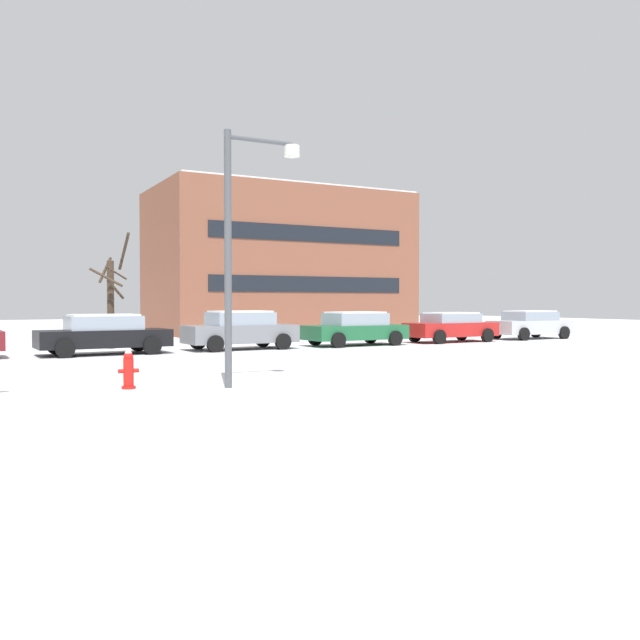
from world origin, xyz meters
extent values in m
plane|color=white|center=(0.00, 0.00, 0.00)|extent=(120.00, 120.00, 0.00)
cube|color=silver|center=(0.00, 3.85, 0.00)|extent=(80.00, 9.70, 0.00)
cylinder|color=red|center=(1.70, -0.88, 0.03)|extent=(0.30, 0.30, 0.06)
cylinder|color=red|center=(1.70, -0.88, 0.36)|extent=(0.22, 0.22, 0.60)
sphere|color=red|center=(1.70, -0.88, 0.70)|extent=(0.21, 0.21, 0.21)
cylinder|color=red|center=(1.54, -0.88, 0.39)|extent=(0.12, 0.09, 0.09)
cylinder|color=red|center=(1.86, -0.88, 0.39)|extent=(0.12, 0.09, 0.09)
sphere|color=white|center=(1.70, -0.88, 0.76)|extent=(0.15, 0.15, 0.15)
cylinder|color=#4C4F54|center=(3.67, -1.73, 2.81)|extent=(0.16, 0.16, 5.62)
cylinder|color=#4C4F54|center=(4.44, -1.73, 5.47)|extent=(1.55, 0.10, 0.10)
cylinder|color=silver|center=(5.22, -1.73, 5.32)|extent=(0.36, 0.36, 0.25)
cube|color=black|center=(3.02, 9.16, 0.58)|extent=(4.60, 2.00, 0.62)
cube|color=#8C99A8|center=(3.02, 9.16, 1.13)|extent=(2.56, 1.77, 0.49)
cube|color=white|center=(3.02, 9.16, 1.41)|extent=(2.33, 1.64, 0.06)
cylinder|color=black|center=(4.46, 10.15, 0.32)|extent=(0.65, 0.25, 0.64)
cylinder|color=black|center=(4.53, 8.29, 0.32)|extent=(0.65, 0.25, 0.64)
cylinder|color=black|center=(1.51, 10.03, 0.32)|extent=(0.65, 0.25, 0.64)
cylinder|color=black|center=(1.59, 8.17, 0.32)|extent=(0.65, 0.25, 0.64)
cube|color=slate|center=(8.25, 9.23, 0.62)|extent=(4.43, 1.97, 0.70)
cube|color=#8C99A8|center=(8.25, 9.23, 1.22)|extent=(2.46, 1.74, 0.50)
cube|color=white|center=(8.25, 9.23, 1.50)|extent=(2.24, 1.61, 0.06)
cylinder|color=black|center=(9.63, 10.20, 0.32)|extent=(0.65, 0.25, 0.64)
cylinder|color=black|center=(9.70, 8.37, 0.32)|extent=(0.65, 0.25, 0.64)
cylinder|color=black|center=(6.79, 10.08, 0.32)|extent=(0.65, 0.25, 0.64)
cylinder|color=black|center=(6.87, 8.25, 0.32)|extent=(0.65, 0.25, 0.64)
cube|color=#1E6038|center=(13.47, 9.13, 0.57)|extent=(4.50, 2.00, 0.61)
cube|color=#8C99A8|center=(13.47, 9.13, 1.14)|extent=(2.50, 1.78, 0.52)
cube|color=white|center=(13.47, 9.13, 1.43)|extent=(2.27, 1.64, 0.06)
cylinder|color=black|center=(14.87, 10.12, 0.32)|extent=(0.65, 0.25, 0.64)
cylinder|color=black|center=(14.95, 8.26, 0.32)|extent=(0.65, 0.25, 0.64)
cylinder|color=black|center=(12.00, 10.01, 0.32)|extent=(0.65, 0.25, 0.64)
cylinder|color=black|center=(12.07, 8.14, 0.32)|extent=(0.65, 0.25, 0.64)
cube|color=red|center=(18.70, 9.15, 0.59)|extent=(4.52, 1.88, 0.64)
cube|color=#8C99A8|center=(18.70, 9.15, 1.12)|extent=(2.51, 1.67, 0.42)
cube|color=white|center=(18.70, 9.15, 1.36)|extent=(2.28, 1.54, 0.06)
cylinder|color=black|center=(20.11, 10.08, 0.32)|extent=(0.65, 0.25, 0.64)
cylinder|color=black|center=(20.18, 8.33, 0.32)|extent=(0.65, 0.25, 0.64)
cylinder|color=black|center=(17.21, 9.96, 0.32)|extent=(0.65, 0.25, 0.64)
cylinder|color=black|center=(17.28, 8.22, 0.32)|extent=(0.65, 0.25, 0.64)
cube|color=silver|center=(23.92, 9.35, 0.61)|extent=(4.48, 1.95, 0.67)
cube|color=#8C99A8|center=(23.92, 9.35, 1.16)|extent=(2.49, 1.73, 0.43)
cube|color=white|center=(23.92, 9.35, 1.40)|extent=(2.26, 1.60, 0.06)
cylinder|color=black|center=(25.32, 10.32, 0.32)|extent=(0.65, 0.25, 0.64)
cylinder|color=black|center=(25.39, 8.50, 0.32)|extent=(0.65, 0.25, 0.64)
cylinder|color=black|center=(22.45, 10.20, 0.32)|extent=(0.65, 0.25, 0.64)
cylinder|color=black|center=(22.52, 8.39, 0.32)|extent=(0.65, 0.25, 0.64)
cylinder|color=#423326|center=(3.85, 12.18, 1.76)|extent=(0.27, 0.27, 3.53)
cylinder|color=#423326|center=(3.57, 11.61, 2.84)|extent=(1.22, 0.67, 0.77)
cylinder|color=#423326|center=(3.70, 12.42, 3.16)|extent=(0.64, 0.46, 1.07)
cylinder|color=#423326|center=(3.99, 11.74, 3.03)|extent=(0.92, 0.36, 0.55)
cylinder|color=#423326|center=(3.98, 11.85, 2.38)|extent=(0.77, 0.38, 0.79)
cylinder|color=#423326|center=(4.41, 12.24, 3.93)|extent=(0.26, 1.22, 1.47)
cube|color=brown|center=(16.17, 22.87, 4.31)|extent=(15.22, 8.70, 8.61)
cube|color=white|center=(16.17, 22.87, 8.66)|extent=(14.91, 8.53, 0.10)
cube|color=black|center=(16.17, 18.50, 2.87)|extent=(12.17, 0.04, 0.90)
cube|color=black|center=(16.17, 18.50, 5.74)|extent=(12.17, 0.04, 0.90)
camera|label=1|loc=(-1.53, -15.70, 1.89)|focal=37.97mm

